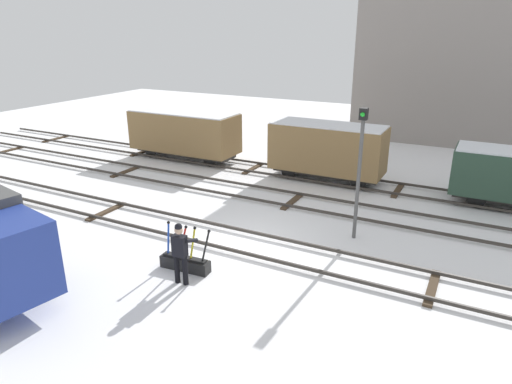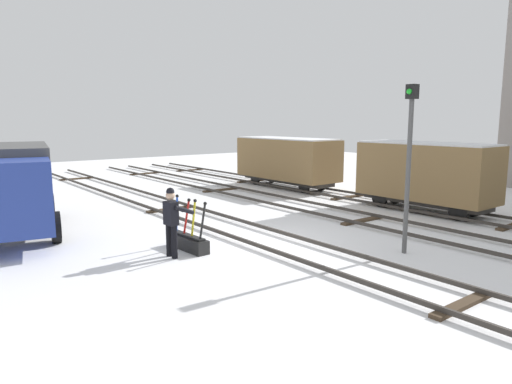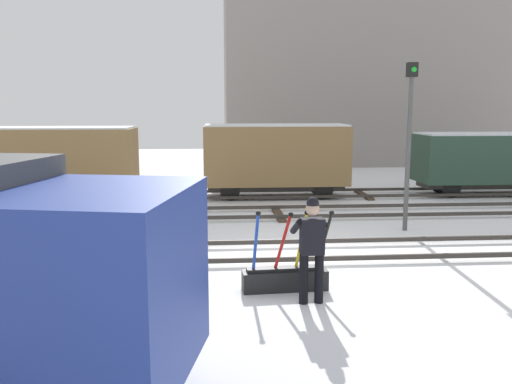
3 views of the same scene
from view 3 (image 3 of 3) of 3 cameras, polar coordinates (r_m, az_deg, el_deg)
ground_plane at (r=11.74m, az=4.91°, el=-6.82°), size 60.00×60.00×0.00m
track_main_line at (r=11.71m, az=4.92°, el=-6.29°), size 44.00×1.94×0.18m
track_siding_near at (r=15.81m, az=2.48°, el=-2.20°), size 44.00×1.94×0.18m
track_siding_far at (r=19.03m, az=1.32°, el=-0.26°), size 44.00×1.94×0.18m
switch_lever_frame at (r=9.51m, az=3.19°, el=-9.08°), size 1.65×0.46×1.45m
rail_worker at (r=8.75m, az=6.02°, el=-5.53°), size 0.56×0.69×1.79m
signal_post at (r=14.19m, az=16.23°, el=6.35°), size 0.24×0.32×4.33m
apartment_building at (r=32.47m, az=11.93°, el=12.72°), size 17.04×7.06×10.66m
freight_car_mid_siding at (r=21.44m, az=24.66°, el=3.25°), size 5.97×1.96×2.29m
freight_car_back_track at (r=19.64m, az=-21.42°, el=3.37°), size 5.83×2.09×2.55m
freight_car_far_end at (r=18.88m, az=2.12°, el=3.89°), size 5.09×1.92×2.62m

